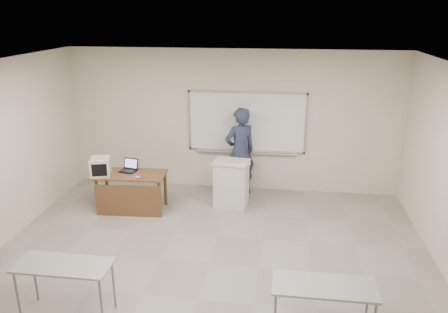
# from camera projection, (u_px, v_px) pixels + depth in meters

# --- Properties ---
(floor) EXTENTS (7.00, 8.00, 0.01)m
(floor) POSITION_uv_depth(u_px,v_px,m) (198.00, 300.00, 5.94)
(floor) COLOR gray
(floor) RESTS_ON ground
(whiteboard) EXTENTS (2.48, 0.10, 1.31)m
(whiteboard) POSITION_uv_depth(u_px,v_px,m) (247.00, 123.00, 9.15)
(whiteboard) COLOR white
(whiteboard) RESTS_ON floor
(instructor_desk) EXTENTS (1.32, 0.66, 0.75)m
(instructor_desk) POSITION_uv_depth(u_px,v_px,m) (130.00, 187.00, 8.34)
(instructor_desk) COLOR brown
(instructor_desk) RESTS_ON floor
(podium) EXTENTS (0.67, 0.49, 0.94)m
(podium) POSITION_uv_depth(u_px,v_px,m) (231.00, 183.00, 8.64)
(podium) COLOR silver
(podium) RESTS_ON floor
(crt_monitor) EXTENTS (0.36, 0.41, 0.35)m
(crt_monitor) POSITION_uv_depth(u_px,v_px,m) (100.00, 167.00, 8.27)
(crt_monitor) COLOR beige
(crt_monitor) RESTS_ON instructor_desk
(laptop) EXTENTS (0.31, 0.29, 0.23)m
(laptop) POSITION_uv_depth(u_px,v_px,m) (128.00, 168.00, 8.51)
(laptop) COLOR black
(laptop) RESTS_ON instructor_desk
(mouse) EXTENTS (0.11, 0.09, 0.04)m
(mouse) POSITION_uv_depth(u_px,v_px,m) (138.00, 177.00, 8.15)
(mouse) COLOR #BABBC2
(mouse) RESTS_ON instructor_desk
(keyboard) EXTENTS (0.47, 0.21, 0.03)m
(keyboard) POSITION_uv_depth(u_px,v_px,m) (238.00, 163.00, 8.35)
(keyboard) COLOR beige
(keyboard) RESTS_ON podium
(presenter) EXTENTS (0.82, 0.75, 1.87)m
(presenter) POSITION_uv_depth(u_px,v_px,m) (240.00, 152.00, 9.05)
(presenter) COLOR black
(presenter) RESTS_ON floor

